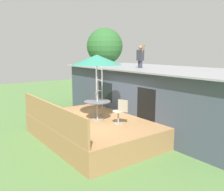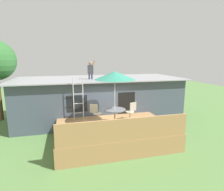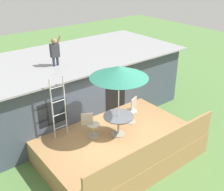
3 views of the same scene
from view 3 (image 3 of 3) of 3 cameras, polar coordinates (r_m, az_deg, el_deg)
The scene contains 10 objects.
ground_plane at distance 10.25m, azimuth 1.02°, elevation -11.94°, with size 40.00×40.00×0.00m, color #567F42.
house at distance 12.14m, azimuth -9.72°, elevation 1.60°, with size 10.50×4.50×2.69m.
deck at distance 10.01m, azimuth 1.04°, elevation -10.14°, with size 5.30×3.80×0.80m, color #A87A4C.
deck_railing at distance 8.44m, azimuth 9.20°, elevation -11.22°, with size 5.20×0.08×0.90m, color #A87A4C.
patio_table at distance 9.54m, azimuth 1.33°, elevation -5.02°, with size 1.04×1.04×0.74m.
patio_umbrella at distance 8.76m, azimuth 1.45°, elevation 4.88°, with size 1.90×1.90×2.54m.
step_ladder at distance 9.37m, azimuth -10.88°, elevation -2.51°, with size 0.52×0.04×2.20m.
person_figure at distance 10.66m, azimuth -11.67°, elevation 9.14°, with size 0.47×0.20×1.11m.
patio_chair_left at distance 9.52m, azimuth -4.33°, elevation -6.08°, with size 0.58×0.44×0.92m.
patio_chair_right at distance 10.39m, azimuth 4.15°, elevation -3.08°, with size 0.60×0.44×0.92m.
Camera 3 is at (-5.13, -6.22, 6.33)m, focal length 44.45 mm.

